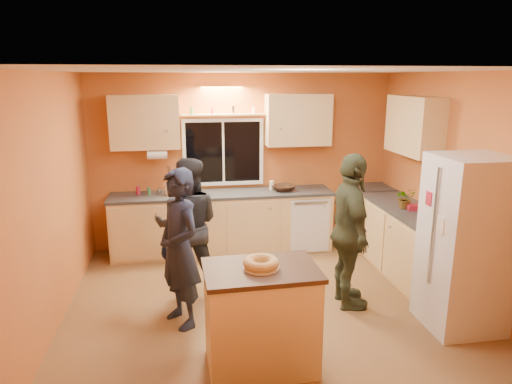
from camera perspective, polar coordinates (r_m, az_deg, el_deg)
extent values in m
plane|color=brown|center=(5.44, 1.39, -13.58)|extent=(4.50, 4.50, 0.00)
cube|color=#B4592E|center=(6.91, -1.62, 3.85)|extent=(4.50, 0.04, 2.60)
cube|color=#B4592E|center=(3.13, 8.41, -9.17)|extent=(4.50, 0.04, 2.60)
cube|color=#B4592E|center=(5.07, -24.36, -1.20)|extent=(0.04, 4.00, 2.60)
cube|color=#B4592E|center=(5.82, 23.80, 0.70)|extent=(0.04, 4.00, 2.60)
cube|color=white|center=(4.82, 1.58, 14.94)|extent=(4.50, 4.00, 0.02)
cube|color=black|center=(6.83, -4.12, 4.99)|extent=(1.10, 0.02, 0.90)
cube|color=white|center=(6.82, -4.11, 4.97)|extent=(1.20, 0.04, 1.00)
cube|color=#E3B877|center=(6.62, -13.70, 8.47)|extent=(0.95, 0.33, 0.75)
cube|color=#E3B877|center=(6.81, 5.29, 8.96)|extent=(0.95, 0.33, 0.75)
cube|color=#E3B877|center=(6.32, 19.18, 7.85)|extent=(0.33, 1.00, 0.75)
cylinder|color=silver|center=(6.55, -12.24, 4.57)|extent=(0.27, 0.12, 0.12)
cube|color=#E3B877|center=(6.79, -4.16, -3.93)|extent=(3.20, 0.60, 0.86)
cube|color=#282B2D|center=(6.67, -4.23, -0.25)|extent=(3.24, 0.62, 0.04)
cube|color=#E3B877|center=(7.35, 14.02, -2.93)|extent=(0.60, 0.60, 0.86)
cube|color=#282B2D|center=(7.23, 14.23, 0.49)|extent=(0.62, 0.62, 0.04)
cube|color=#E3B877|center=(6.32, 18.28, -6.03)|extent=(0.60, 1.80, 0.86)
cube|color=#282B2D|center=(6.19, 18.60, -2.11)|extent=(0.62, 1.84, 0.04)
cube|color=silver|center=(5.10, 24.77, -5.90)|extent=(0.72, 0.70, 1.80)
cube|color=#E3B877|center=(4.17, 0.61, -15.66)|extent=(0.96, 0.65, 0.92)
cube|color=black|center=(3.96, 0.63, -9.75)|extent=(1.00, 0.69, 0.04)
torus|color=tan|center=(3.93, 0.64, -8.87)|extent=(0.31, 0.31, 0.09)
imported|color=black|center=(4.75, -9.55, -7.01)|extent=(0.64, 0.73, 1.67)
imported|color=black|center=(5.50, -8.51, -4.17)|extent=(0.84, 0.68, 1.64)
imported|color=#313823|center=(5.15, 11.68, -4.93)|extent=(0.52, 1.06, 1.75)
imported|color=black|center=(6.78, 3.47, 0.52)|extent=(0.40, 0.40, 0.08)
cylinder|color=#F0E3C9|center=(6.60, -10.68, 0.33)|extent=(0.14, 0.14, 0.17)
imported|color=gray|center=(6.13, 18.16, -0.72)|extent=(0.25, 0.22, 0.27)
cube|color=#AC1A30|center=(6.11, 19.11, -1.82)|extent=(0.18, 0.15, 0.07)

